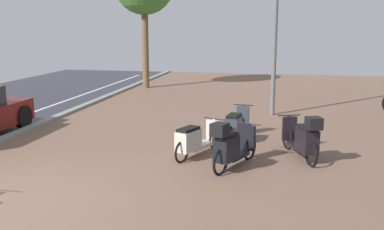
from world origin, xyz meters
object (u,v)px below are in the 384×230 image
(scooter_near, at_px, (194,140))
(scooter_mid, at_px, (303,138))
(lamp_post, at_px, (276,13))
(scooter_extra, at_px, (236,125))
(scooter_far, at_px, (231,146))

(scooter_near, distance_m, scooter_mid, 2.27)
(scooter_near, relative_size, lamp_post, 0.30)
(scooter_extra, bearing_deg, scooter_mid, -39.43)
(scooter_near, height_order, scooter_extra, scooter_extra)
(scooter_near, bearing_deg, lamp_post, 72.72)
(scooter_far, bearing_deg, scooter_near, 141.57)
(scooter_near, distance_m, lamp_post, 5.82)
(scooter_mid, height_order, scooter_extra, scooter_mid)
(scooter_far, bearing_deg, scooter_extra, 93.07)
(scooter_mid, height_order, scooter_far, scooter_mid)
(scooter_mid, xyz_separation_m, lamp_post, (-0.74, 4.68, 2.67))
(scooter_mid, bearing_deg, scooter_far, -147.55)
(scooter_extra, bearing_deg, scooter_far, -86.93)
(lamp_post, bearing_deg, scooter_extra, -102.94)
(scooter_mid, relative_size, scooter_far, 1.07)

